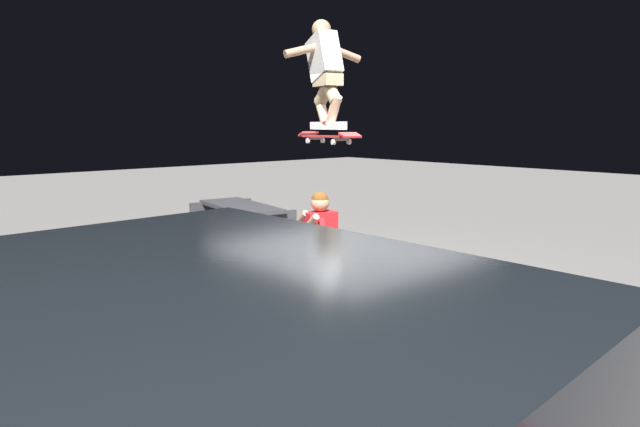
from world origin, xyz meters
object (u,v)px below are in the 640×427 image
(ledge_box_main, at_px, (344,283))
(kicker_ramp, at_px, (208,274))
(person_sitting_on_ledge, at_px, (312,246))
(skateboard, at_px, (328,137))
(skater_airborne, at_px, (325,69))
(picnic_table_back, at_px, (241,220))

(ledge_box_main, bearing_deg, kicker_ramp, 20.35)
(person_sitting_on_ledge, distance_m, skateboard, 1.17)
(ledge_box_main, distance_m, skateboard, 1.67)
(skateboard, distance_m, skater_airborne, 0.69)
(person_sitting_on_ledge, bearing_deg, skateboard, -125.12)
(skater_airborne, distance_m, picnic_table_back, 3.60)
(kicker_ramp, bearing_deg, skater_airborne, -166.95)
(ledge_box_main, bearing_deg, skateboard, 95.17)
(kicker_ramp, distance_m, picnic_table_back, 1.67)
(skateboard, height_order, kicker_ramp, skateboard)
(person_sitting_on_ledge, height_order, skater_airborne, skater_airborne)
(person_sitting_on_ledge, bearing_deg, picnic_table_back, -19.01)
(skater_airborne, height_order, kicker_ramp, skater_airborne)
(skater_airborne, bearing_deg, ledge_box_main, -96.53)
(person_sitting_on_ledge, xyz_separation_m, skateboard, (-0.10, -0.14, 1.16))
(skater_airborne, relative_size, kicker_ramp, 0.83)
(person_sitting_on_ledge, xyz_separation_m, skater_airborne, (-0.04, -0.16, 1.85))
(ledge_box_main, height_order, kicker_ramp, ledge_box_main)
(ledge_box_main, bearing_deg, person_sitting_on_ledge, 79.87)
(skateboard, distance_m, kicker_ramp, 2.62)
(skater_airborne, bearing_deg, picnic_table_back, -15.89)
(skateboard, height_order, skater_airborne, skater_airborne)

